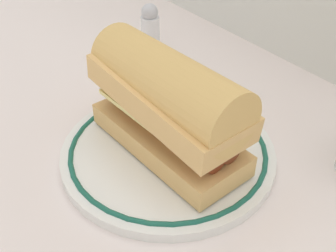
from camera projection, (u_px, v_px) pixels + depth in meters
ground_plane at (159, 156)px, 0.49m from camera, size 1.50×1.50×0.00m
plate at (168, 151)px, 0.49m from camera, size 0.25×0.25×0.01m
sausage_sandwich at (168, 102)px, 0.45m from camera, size 0.20×0.09×0.12m
salt_shaker at (150, 28)px, 0.69m from camera, size 0.03×0.03×0.08m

